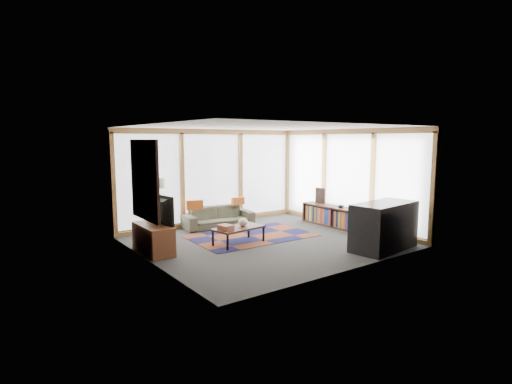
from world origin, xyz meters
TOP-DOWN VIEW (x-y plane):
  - ground at (0.00, 0.00)m, footprint 5.50×5.50m
  - room_envelope at (0.49, 0.56)m, footprint 5.52×5.02m
  - rug at (0.01, 0.61)m, footprint 2.93×1.94m
  - sofa at (-0.12, 1.95)m, footprint 1.95×0.96m
  - pillow_left at (-0.81, 1.96)m, footprint 0.45×0.23m
  - pillow_right at (0.50, 1.93)m, footprint 0.38×0.14m
  - floor_lamp at (-1.75, 2.05)m, footprint 0.35×0.35m
  - coffee_table at (-0.64, 0.17)m, footprint 1.23×0.74m
  - book_stack at (-1.01, 0.13)m, footprint 0.30×0.35m
  - vase at (-0.51, 0.20)m, footprint 0.22×0.22m
  - bookshelf at (2.43, 0.12)m, footprint 0.40×2.18m
  - bowl_a at (2.46, -0.46)m, footprint 0.20×0.20m
  - bowl_b at (2.42, -0.06)m, footprint 0.18×0.18m
  - shelf_picture at (2.55, 0.84)m, footprint 0.07×0.33m
  - tv_console at (-2.46, 0.62)m, footprint 0.49×1.17m
  - television at (-2.38, 0.67)m, footprint 0.26×1.07m
  - bar_counter at (1.62, -1.99)m, footprint 1.66×0.91m

SIDE VIEW (x-z plane):
  - ground at x=0.00m, z-range 0.00..0.00m
  - rug at x=0.01m, z-range 0.00..0.01m
  - coffee_table at x=-0.64m, z-range 0.00..0.38m
  - bookshelf at x=2.43m, z-range 0.00..0.54m
  - sofa at x=-0.12m, z-range 0.00..0.55m
  - tv_console at x=-2.46m, z-range 0.00..0.59m
  - book_stack at x=-1.01m, z-range 0.38..0.49m
  - vase at x=-0.51m, z-range 0.38..0.57m
  - bar_counter at x=1.62m, z-range 0.00..1.00m
  - bowl_b at x=2.42m, z-range 0.54..0.63m
  - bowl_a at x=2.46m, z-range 0.54..0.64m
  - pillow_right at x=0.50m, z-range 0.55..0.75m
  - pillow_left at x=-0.81m, z-range 0.55..0.78m
  - floor_lamp at x=-1.75m, z-range 0.00..1.40m
  - shelf_picture at x=2.55m, z-range 0.54..0.97m
  - television at x=-2.38m, z-range 0.59..1.20m
  - room_envelope at x=0.49m, z-range 0.23..2.85m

